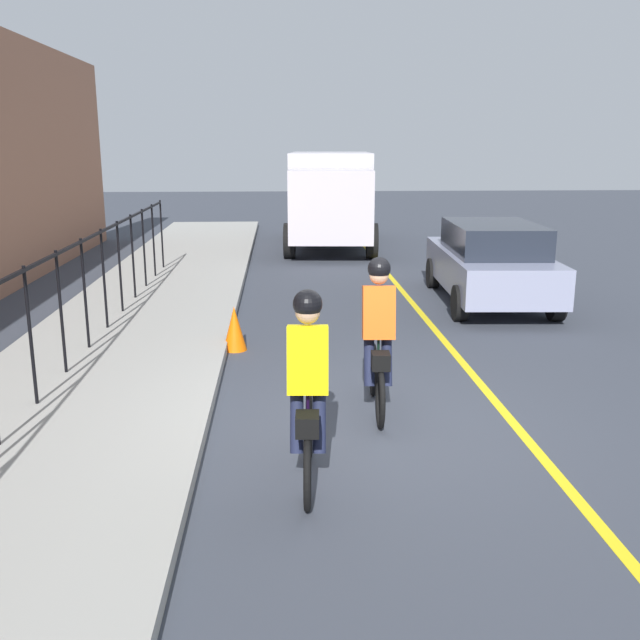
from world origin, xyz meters
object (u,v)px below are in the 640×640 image
Objects in this scene: cyclist_follow at (308,390)px; cyclist_lead at (378,337)px; box_truck_background at (330,195)px; patrol_sedan at (490,261)px; traffic_cone_near at (235,328)px.

cyclist_lead is at bearing -23.21° from cyclist_follow.
cyclist_follow is 15.83m from box_truck_background.
cyclist_follow is (-1.76, 0.87, 0.00)m from cyclist_lead.
cyclist_follow is at bearing 155.78° from patrol_sedan.
cyclist_lead is at bearing -146.35° from traffic_cone_near.
traffic_cone_near is (-11.29, 2.25, -1.21)m from box_truck_background.
box_truck_background reaches higher than cyclist_follow.
cyclist_lead is at bearing 155.51° from patrol_sedan.
cyclist_follow is at bearing -168.21° from traffic_cone_near.
patrol_sedan is 5.67m from traffic_cone_near.
traffic_cone_near is at bearing -7.46° from box_truck_background.
patrol_sedan is 6.61× the size of traffic_cone_near.
cyclist_lead is 14.02m from box_truck_background.
patrol_sedan is at bearing -57.69° from traffic_cone_near.
cyclist_follow is 8.42m from patrol_sedan.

